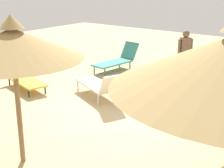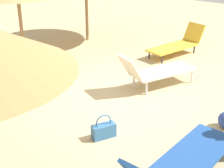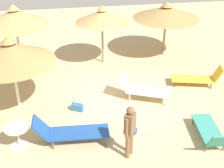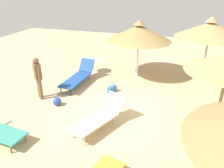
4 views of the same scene
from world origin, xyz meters
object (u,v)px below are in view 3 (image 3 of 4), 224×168
(beach_ball, at_px, (132,130))
(lounge_chair_far_right, at_px, (142,89))
(person_standing_center, at_px, (130,129))
(handbag, at_px, (77,107))
(lounge_chair_near_left, at_px, (212,132))
(side_table_round, at_px, (18,133))
(lounge_chair_edge, at_px, (69,131))
(parasol_umbrella_center, at_px, (166,12))
(parasol_umbrella_front, at_px, (14,17))
(parasol_umbrella_near_right, at_px, (102,16))
(parasol_umbrella_far_left, at_px, (10,52))
(lounge_chair_back, at_px, (199,78))

(beach_ball, bearing_deg, lounge_chair_far_right, -22.49)
(person_standing_center, height_order, handbag, person_standing_center)
(lounge_chair_far_right, distance_m, person_standing_center, 3.05)
(lounge_chair_near_left, relative_size, person_standing_center, 1.18)
(side_table_round, bearing_deg, lounge_chair_near_left, -98.43)
(person_standing_center, relative_size, handbag, 3.63)
(lounge_chair_near_left, height_order, lounge_chair_edge, lounge_chair_near_left)
(parasol_umbrella_center, bearing_deg, handbag, 132.87)
(handbag, bearing_deg, lounge_chair_near_left, -122.03)
(lounge_chair_near_left, relative_size, beach_ball, 6.21)
(person_standing_center, xyz_separation_m, handbag, (2.45, 1.26, -0.77))
(parasol_umbrella_front, relative_size, side_table_round, 3.92)
(parasol_umbrella_near_right, xyz_separation_m, beach_ball, (-5.24, -0.15, -1.96))
(handbag, bearing_deg, parasol_umbrella_far_left, 72.49)
(parasol_umbrella_center, xyz_separation_m, parasol_umbrella_far_left, (-3.39, 6.30, -0.00))
(handbag, distance_m, beach_ball, 2.21)
(parasol_umbrella_near_right, bearing_deg, person_standing_center, 178.59)
(parasol_umbrella_near_right, distance_m, beach_ball, 5.59)
(parasol_umbrella_center, xyz_separation_m, lounge_chair_back, (-3.05, -0.44, -1.71))
(beach_ball, bearing_deg, lounge_chair_edge, 90.74)
(lounge_chair_back, distance_m, lounge_chair_near_left, 3.46)
(parasol_umbrella_front, xyz_separation_m, lounge_chair_back, (-2.50, -6.86, -1.99))
(lounge_chair_near_left, bearing_deg, beach_ball, 70.74)
(lounge_chair_edge, bearing_deg, parasol_umbrella_front, 19.15)
(lounge_chair_far_right, relative_size, handbag, 4.36)
(parasol_umbrella_center, height_order, beach_ball, parasol_umbrella_center)
(side_table_round, bearing_deg, parasol_umbrella_far_left, 5.10)
(beach_ball, bearing_deg, parasol_umbrella_near_right, 1.63)
(lounge_chair_edge, relative_size, person_standing_center, 1.37)
(lounge_chair_back, height_order, side_table_round, lounge_chair_back)
(parasol_umbrella_center, height_order, parasol_umbrella_far_left, parasol_umbrella_far_left)
(parasol_umbrella_far_left, distance_m, parasol_umbrella_front, 2.86)
(parasol_umbrella_far_left, xyz_separation_m, side_table_round, (-2.13, -0.19, -1.58))
(lounge_chair_back, bearing_deg, parasol_umbrella_front, 70.01)
(handbag, distance_m, side_table_round, 2.36)
(lounge_chair_far_right, bearing_deg, lounge_chair_back, -75.63)
(parasol_umbrella_front, height_order, lounge_chair_back, parasol_umbrella_front)
(parasol_umbrella_center, bearing_deg, lounge_chair_near_left, 174.53)
(lounge_chair_near_left, relative_size, lounge_chair_edge, 0.86)
(person_standing_center, relative_size, beach_ball, 5.28)
(side_table_round, bearing_deg, beach_ball, -91.03)
(handbag, bearing_deg, parasol_umbrella_front, 31.12)
(parasol_umbrella_far_left, xyz_separation_m, lounge_chair_back, (0.35, -6.74, -1.71))
(lounge_chair_back, relative_size, side_table_round, 2.73)
(parasol_umbrella_center, xyz_separation_m, beach_ball, (-5.59, 2.77, -1.88))
(lounge_chair_far_right, distance_m, side_table_round, 4.54)
(parasol_umbrella_front, bearing_deg, lounge_chair_near_left, -134.90)
(parasol_umbrella_far_left, bearing_deg, lounge_chair_near_left, -117.39)
(lounge_chair_back, distance_m, handbag, 4.87)
(parasol_umbrella_center, relative_size, lounge_chair_far_right, 1.54)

